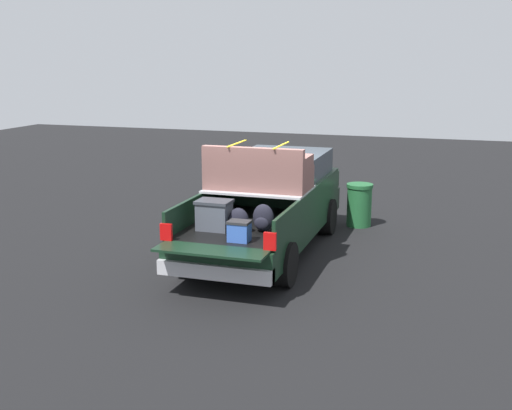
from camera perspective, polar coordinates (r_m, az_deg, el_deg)
The scene contains 3 objects.
ground_plane at distance 12.85m, azimuth 0.82°, elevation -4.21°, with size 40.00×40.00×0.00m, color black.
pickup_truck at distance 12.92m, azimuth 1.28°, elevation 0.26°, with size 6.05×2.06×2.23m.
trash_can at distance 14.91m, azimuth 9.15°, elevation 0.02°, with size 0.60×0.60×0.98m.
Camera 1 is at (-11.73, -3.60, 3.80)m, focal length 45.08 mm.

